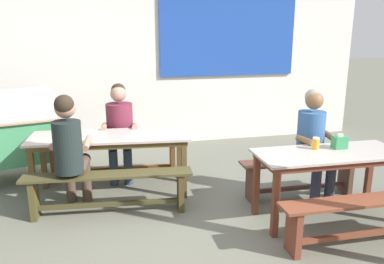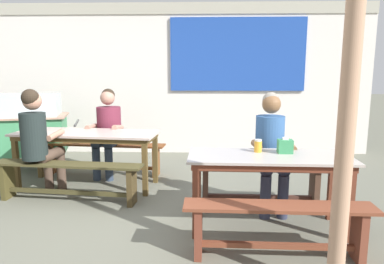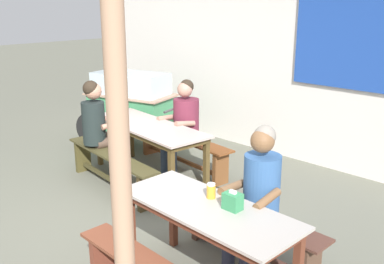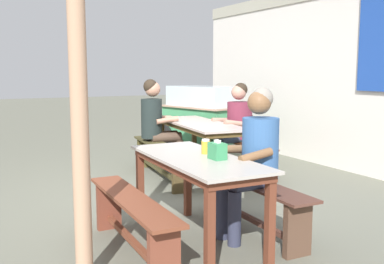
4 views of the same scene
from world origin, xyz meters
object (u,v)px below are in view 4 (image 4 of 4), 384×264
at_px(tissue_box, 217,151).
at_px(dining_table_near, 197,167).
at_px(wooden_support_post, 79,111).
at_px(bench_near_front, 132,217).
at_px(dining_table_far, 200,128).
at_px(condiment_jar, 206,147).
at_px(person_center_facing, 236,122).
at_px(bench_far_back, 236,151).
at_px(bench_far_front, 160,156).
at_px(bench_near_back, 253,199).
at_px(person_right_near_table, 254,154).
at_px(food_cart, 201,115).
at_px(person_left_back_turned, 157,120).

bearing_deg(tissue_box, dining_table_near, -150.25).
bearing_deg(wooden_support_post, bench_near_front, 123.78).
bearing_deg(dining_table_far, condiment_jar, -27.39).
bearing_deg(condiment_jar, bench_near_front, -84.11).
bearing_deg(wooden_support_post, person_center_facing, 130.21).
height_order(bench_far_back, bench_far_front, same).
bearing_deg(bench_near_back, bench_far_front, 177.99).
height_order(tissue_box, wooden_support_post, wooden_support_post).
bearing_deg(person_right_near_table, condiment_jar, -118.18).
height_order(bench_near_back, wooden_support_post, wooden_support_post).
relative_size(dining_table_near, food_cart, 0.84).
bearing_deg(bench_near_front, dining_table_far, 140.39).
distance_m(tissue_box, condiment_jar, 0.26).
distance_m(dining_table_far, person_center_facing, 0.52).
distance_m(bench_near_front, person_left_back_turned, 2.90).
bearing_deg(bench_near_back, bench_far_back, 150.30).
height_order(bench_near_back, person_center_facing, person_center_facing).
bearing_deg(wooden_support_post, person_left_back_turned, 148.17).
bearing_deg(person_right_near_table, bench_near_back, 143.93).
distance_m(dining_table_far, tissue_box, 2.56).
relative_size(bench_far_front, bench_near_back, 1.23).
bearing_deg(bench_far_back, bench_near_back, -29.70).
xyz_separation_m(food_cart, wooden_support_post, (3.72, -2.94, 0.48)).
xyz_separation_m(dining_table_near, tissue_box, (0.17, 0.10, 0.15)).
relative_size(bench_near_back, person_right_near_table, 1.13).
distance_m(bench_far_front, person_right_near_table, 2.34).
bearing_deg(tissue_box, wooden_support_post, -83.84).
distance_m(dining_table_near, condiment_jar, 0.21).
bearing_deg(dining_table_near, bench_near_back, 88.64).
bearing_deg(tissue_box, bench_far_front, 167.07).
xyz_separation_m(bench_near_back, wooden_support_post, (0.27, -1.57, 0.87)).
bearing_deg(person_left_back_turned, person_center_facing, 58.38).
bearing_deg(bench_near_front, person_right_near_table, 83.46).
relative_size(person_right_near_table, condiment_jar, 10.31).
xyz_separation_m(bench_far_back, food_cart, (-1.35, 0.17, 0.38)).
relative_size(food_cart, wooden_support_post, 0.79).
relative_size(dining_table_far, dining_table_near, 1.24).
distance_m(bench_near_back, person_left_back_turned, 2.62).
height_order(bench_near_front, person_right_near_table, person_right_near_table).
relative_size(bench_near_front, tissue_box, 9.84).
distance_m(bench_far_back, condiment_jar, 2.61).
xyz_separation_m(dining_table_near, bench_near_back, (0.01, 0.56, -0.35)).
relative_size(dining_table_far, bench_far_front, 1.06).
bearing_deg(bench_far_front, food_cart, 133.81).
bearing_deg(person_left_back_turned, bench_far_front, -18.10).
xyz_separation_m(bench_near_back, condiment_jar, (-0.10, -0.43, 0.49)).
distance_m(bench_near_back, condiment_jar, 0.66).
height_order(bench_near_front, person_center_facing, person_center_facing).
bearing_deg(condiment_jar, dining_table_near, -57.47).
bearing_deg(wooden_support_post, bench_far_front, 146.40).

